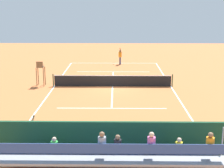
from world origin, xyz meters
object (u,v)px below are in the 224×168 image
bleacher_stand (111,158)px  tennis_racket (115,64)px  tennis_net (113,81)px  umpire_chair (40,71)px  tennis_player (120,56)px  equipment_bag (105,154)px  line_judge (32,134)px  courtside_bench (145,145)px  tennis_ball_near (101,66)px

bleacher_stand → tennis_racket: size_ratio=17.25×
tennis_net → bleacher_stand: 15.38m
tennis_net → bleacher_stand: (-0.11, 15.37, 0.44)m
tennis_net → umpire_chair: bearing=-1.6°
tennis_player → equipment_bag: bearing=87.7°
line_judge → bleacher_stand: bearing=149.2°
courtside_bench → line_judge: size_ratio=0.93×
tennis_racket → equipment_bag: bearing=89.1°
bleacher_stand → equipment_bag: size_ratio=10.07×
courtside_bench → tennis_racket: courtside_bench is taller
umpire_chair → courtside_bench: bearing=120.4°
tennis_net → equipment_bag: 13.41m
equipment_bag → tennis_ball_near: (1.19, -22.34, -0.15)m
bleacher_stand → line_judge: bearing=-30.8°
equipment_bag → tennis_racket: size_ratio=1.71×
courtside_bench → tennis_ball_near: courtside_bench is taller
tennis_net → bleacher_stand: bearing=90.4°
umpire_chair → equipment_bag: 14.88m
umpire_chair → courtside_bench: umpire_chair is taller
tennis_player → tennis_ball_near: 2.67m
equipment_bag → tennis_net: bearing=-90.8°
equipment_bag → courtside_bench: bearing=-176.1°
tennis_net → line_judge: size_ratio=5.35×
umpire_chair → tennis_player: 12.23m
bleacher_stand → umpire_chair: bleacher_stand is taller
umpire_chair → bleacher_stand: bearing=112.1°
bleacher_stand → courtside_bench: (-1.57, -2.10, -0.38)m
tennis_net → tennis_racket: tennis_net is taller
umpire_chair → line_judge: (-2.55, 13.29, -0.30)m
courtside_bench → tennis_ball_near: bearing=-82.2°
courtside_bench → bleacher_stand: bearing=53.2°
bleacher_stand → line_judge: size_ratio=4.70×
umpire_chair → line_judge: bearing=100.9°
tennis_ball_near → line_judge: bearing=84.1°
tennis_net → umpire_chair: size_ratio=4.81×
tennis_racket → line_judge: size_ratio=0.27×
courtside_bench → tennis_player: tennis_player is taller
tennis_net → equipment_bag: bearing=89.2°
bleacher_stand → equipment_bag: bearing=-81.4°
tennis_ball_near → equipment_bag: bearing=93.1°
equipment_bag → tennis_racket: (-0.39, -23.68, -0.16)m
tennis_ball_near → line_judge: 22.21m
courtside_bench → tennis_net: bearing=-82.8°
tennis_net → equipment_bag: tennis_net is taller
tennis_ball_near → tennis_racket: bearing=-139.8°
bleacher_stand → tennis_net: bearing=-89.6°
umpire_chair → line_judge: umpire_chair is taller
bleacher_stand → tennis_racket: 25.67m
tennis_net → tennis_ball_near: tennis_net is taller
tennis_ball_near → tennis_net: bearing=98.8°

